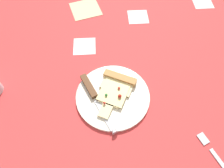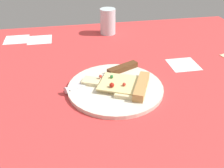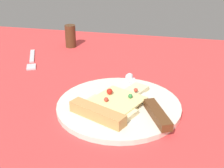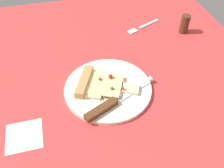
# 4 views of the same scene
# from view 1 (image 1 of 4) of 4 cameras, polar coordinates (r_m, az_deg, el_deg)

# --- Properties ---
(ground_plane) EXTENTS (1.14, 1.14, 0.03)m
(ground_plane) POSITION_cam_1_polar(r_m,az_deg,el_deg) (0.76, 1.66, -0.61)
(ground_plane) COLOR #D13838
(ground_plane) RESTS_ON ground
(plate) EXTENTS (0.26, 0.26, 0.01)m
(plate) POSITION_cam_1_polar(r_m,az_deg,el_deg) (0.71, 0.22, -3.43)
(plate) COLOR silver
(plate) RESTS_ON ground_plane
(pizza_slice) EXTENTS (0.15, 0.19, 0.03)m
(pizza_slice) POSITION_cam_1_polar(r_m,az_deg,el_deg) (0.71, 1.00, -1.21)
(pizza_slice) COLOR beige
(pizza_slice) RESTS_ON plate
(knife) EXTENTS (0.12, 0.23, 0.02)m
(knife) POSITION_cam_1_polar(r_m,az_deg,el_deg) (0.70, -4.87, -3.45)
(knife) COLOR silver
(knife) RESTS_ON plate
(fork) EXTENTS (0.08, 0.15, 0.01)m
(fork) POSITION_cam_1_polar(r_m,az_deg,el_deg) (0.72, 26.58, -16.87)
(fork) COLOR silver
(fork) RESTS_ON ground_plane
(napkin) EXTENTS (0.16, 0.16, 0.00)m
(napkin) POSITION_cam_1_polar(r_m,az_deg,el_deg) (1.03, -7.40, 20.07)
(napkin) COLOR beige
(napkin) RESTS_ON ground_plane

